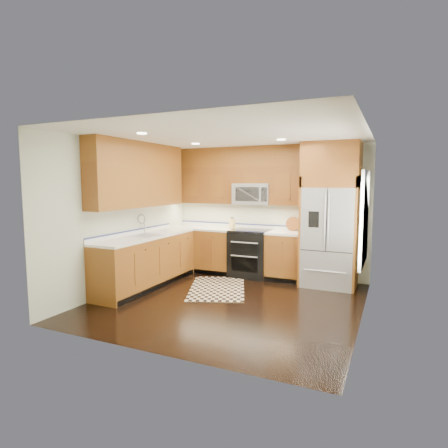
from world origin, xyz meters
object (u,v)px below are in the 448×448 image
at_px(rug, 217,288).
at_px(knife_block, 232,224).
at_px(utensil_crock, 303,225).
at_px(range, 250,253).
at_px(refrigerator, 330,215).

relative_size(rug, knife_block, 6.49).
relative_size(rug, utensil_crock, 4.59).
bearing_deg(range, refrigerator, -1.40).
bearing_deg(utensil_crock, knife_block, -174.74).
relative_size(range, refrigerator, 0.36).
distance_m(range, refrigerator, 1.76).
bearing_deg(knife_block, rug, -79.57).
relative_size(range, utensil_crock, 2.73).
xyz_separation_m(rug, utensil_crock, (1.22, 1.31, 1.05)).
xyz_separation_m(rug, knife_block, (-0.22, 1.18, 1.03)).
bearing_deg(rug, range, 56.37).
bearing_deg(knife_block, range, -13.83).
bearing_deg(utensil_crock, refrigerator, -26.88).
bearing_deg(refrigerator, rug, -149.88).
xyz_separation_m(refrigerator, rug, (-1.77, -1.03, -1.30)).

